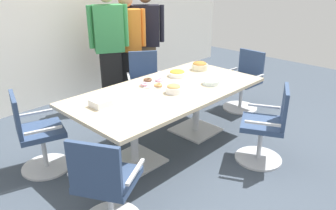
% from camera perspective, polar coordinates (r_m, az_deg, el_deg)
% --- Properties ---
extents(ground_plane, '(10.00, 10.00, 0.01)m').
position_cam_1_polar(ground_plane, '(4.22, 0.00, -6.96)').
color(ground_plane, '#3D4754').
extents(back_wall, '(8.00, 0.10, 2.80)m').
position_cam_1_polar(back_wall, '(5.65, -18.40, 14.63)').
color(back_wall, white).
rests_on(back_wall, ground).
extents(conference_table, '(2.40, 1.20, 0.75)m').
position_cam_1_polar(conference_table, '(3.95, 0.00, 1.00)').
color(conference_table, '#CCB793').
rests_on(conference_table, ground).
extents(office_chair_0, '(0.56, 0.56, 0.91)m').
position_cam_1_polar(office_chair_0, '(5.30, 13.04, 3.63)').
color(office_chair_0, silver).
rests_on(office_chair_0, ground).
extents(office_chair_1, '(0.75, 0.75, 0.91)m').
position_cam_1_polar(office_chair_1, '(5.09, -4.06, 3.38)').
color(office_chair_1, silver).
rests_on(office_chair_1, ground).
extents(office_chair_2, '(0.67, 0.67, 0.91)m').
position_cam_1_polar(office_chair_2, '(3.82, -21.87, -5.14)').
color(office_chair_2, silver).
rests_on(office_chair_2, ground).
extents(office_chair_3, '(0.73, 0.73, 0.91)m').
position_cam_1_polar(office_chair_3, '(2.84, -10.71, -14.06)').
color(office_chair_3, silver).
rests_on(office_chair_3, ground).
extents(office_chair_4, '(0.73, 0.73, 0.91)m').
position_cam_1_polar(office_chair_4, '(3.88, 16.75, -4.00)').
color(office_chair_4, silver).
rests_on(office_chair_4, ground).
extents(person_standing_0, '(0.57, 0.41, 1.86)m').
position_cam_1_polar(person_standing_0, '(5.22, -10.12, 10.11)').
color(person_standing_0, black).
rests_on(person_standing_0, ground).
extents(person_standing_1, '(0.55, 0.43, 1.75)m').
position_cam_1_polar(person_standing_1, '(5.46, -7.05, 10.14)').
color(person_standing_1, black).
rests_on(person_standing_1, ground).
extents(person_standing_2, '(0.50, 0.47, 1.79)m').
position_cam_1_polar(person_standing_2, '(5.71, -3.77, 11.05)').
color(person_standing_2, brown).
rests_on(person_standing_2, ground).
extents(snack_bowl_chips_orange, '(0.23, 0.23, 0.08)m').
position_cam_1_polar(snack_bowl_chips_orange, '(4.39, 1.60, 5.55)').
color(snack_bowl_chips_orange, white).
rests_on(snack_bowl_chips_orange, conference_table).
extents(snack_bowl_pretzels, '(0.22, 0.22, 0.12)m').
position_cam_1_polar(snack_bowl_pretzels, '(4.70, 5.51, 6.83)').
color(snack_bowl_pretzels, beige).
rests_on(snack_bowl_pretzels, conference_table).
extents(snack_bowl_cookies, '(0.18, 0.18, 0.11)m').
position_cam_1_polar(snack_bowl_cookies, '(3.78, 0.98, 2.86)').
color(snack_bowl_cookies, white).
rests_on(snack_bowl_cookies, conference_table).
extents(donut_platter, '(0.35, 0.34, 0.04)m').
position_cam_1_polar(donut_platter, '(4.08, -2.68, 3.83)').
color(donut_platter, white).
rests_on(donut_platter, conference_table).
extents(plate_stack, '(0.21, 0.21, 0.05)m').
position_cam_1_polar(plate_stack, '(4.11, 7.45, 3.94)').
color(plate_stack, white).
rests_on(plate_stack, conference_table).
extents(napkin_pile, '(0.18, 0.18, 0.08)m').
position_cam_1_polar(napkin_pile, '(3.49, -11.65, 0.37)').
color(napkin_pile, white).
rests_on(napkin_pile, conference_table).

